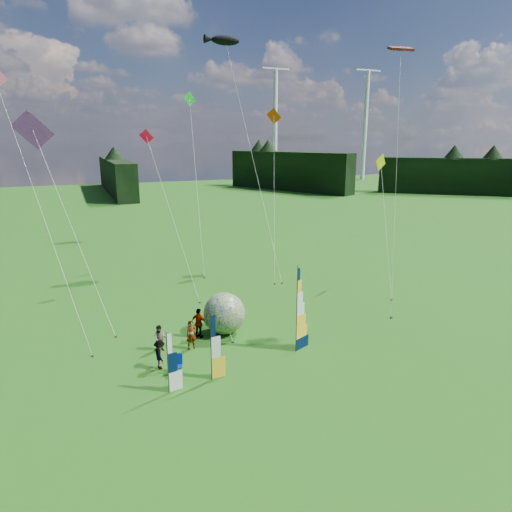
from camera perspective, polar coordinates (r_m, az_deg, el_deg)
name	(u,v)px	position (r m, az deg, el deg)	size (l,w,h in m)	color
ground	(305,379)	(23.80, 6.10, -14.99)	(220.00, 220.00, 0.00)	#266B14
treeline_ring	(307,304)	(22.11, 6.38, -5.93)	(210.00, 210.00, 8.00)	black
turbine_left	(365,126)	(138.63, 13.47, 15.48)	(8.00, 1.20, 30.00)	silver
turbine_right	(275,126)	(132.19, 2.41, 15.91)	(8.00, 1.20, 30.00)	silver
feather_banner_main	(297,311)	(25.43, 5.12, -6.87)	(1.32, 0.10, 4.88)	#041334
side_banner_left	(211,348)	(22.92, -5.64, -11.39)	(0.95, 0.10, 3.40)	yellow
side_banner_far	(168,364)	(22.20, -10.96, -13.11)	(0.89, 0.10, 2.98)	white
bol_inflatable	(224,313)	(28.22, -3.99, -7.17)	(2.56, 2.56, 2.56)	#002993
spectator_a	(191,335)	(26.55, -8.09, -9.74)	(0.62, 0.41, 1.70)	#66594C
spectator_b	(160,338)	(26.66, -11.92, -10.02)	(0.74, 0.36, 1.52)	#66594C
spectator_c	(160,354)	(24.76, -11.93, -11.95)	(1.01, 0.38, 1.57)	#66594C
spectator_d	(199,323)	(27.86, -7.13, -8.33)	(1.08, 0.44, 1.85)	#66594C
camp_chair	(176,365)	(24.16, -9.91, -13.27)	(0.59, 0.59, 1.03)	navy
kite_whale	(252,144)	(41.75, -0.56, 13.83)	(3.55, 15.75, 22.40)	black
kite_rainbow_delta	(70,211)	(31.22, -22.18, 5.18)	(8.01, 12.56, 14.41)	red
kite_parafoil	(397,167)	(33.13, 17.23, 10.56)	(6.96, 8.84, 19.55)	red
small_kite_red	(171,209)	(35.81, -10.52, 5.79)	(3.82, 10.08, 12.83)	red
small_kite_orange	(274,189)	(40.20, 2.30, 8.41)	(5.59, 9.90, 14.86)	#E43C02
small_kite_yellow	(386,220)	(37.44, 15.99, 4.39)	(5.44, 8.73, 10.95)	#F2FF00
small_kite_pink	(42,206)	(27.84, -25.20, 5.70)	(5.88, 8.08, 16.17)	#FA547F
small_kite_green	(196,176)	(42.81, -7.48, 9.85)	(4.03, 11.81, 16.62)	green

